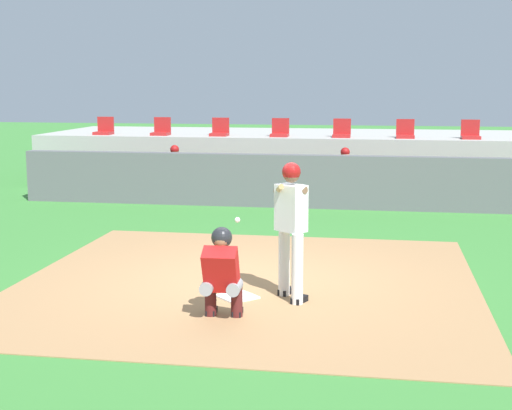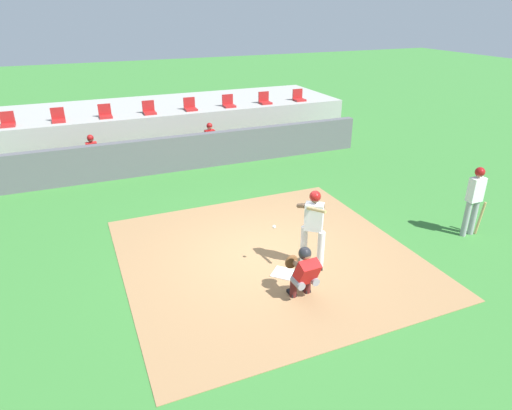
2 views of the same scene
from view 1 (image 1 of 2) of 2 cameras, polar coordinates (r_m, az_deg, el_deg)
The scene contains 17 objects.
ground_plane at distance 10.53m, azimuth -0.63°, elevation -5.99°, with size 80.00×80.00×0.00m, color #387A33.
dirt_infield at distance 10.53m, azimuth -0.63°, elevation -5.96°, with size 6.40×6.40×0.01m, color #9E754C.
home_plate at distance 9.77m, azimuth -1.47°, elevation -7.08°, with size 0.44×0.44×0.02m, color white.
batter_at_plate at distance 9.47m, azimuth 2.68°, elevation -1.32°, with size 0.51×0.91×1.80m.
catcher_crouched at distance 8.78m, azimuth -2.68°, elevation -5.02°, with size 0.49×1.62×1.13m.
dugout_wall at distance 16.74m, azimuth 3.29°, elevation 1.85°, with size 13.00×0.30×1.20m, color #59595E.
dugout_bench at distance 17.77m, azimuth 3.63°, elevation 1.06°, with size 11.80×0.44×0.45m, color olive.
dugout_player_0 at distance 18.16m, azimuth -6.39°, elevation 2.63°, with size 0.49×0.70×1.30m.
dugout_player_1 at distance 17.49m, azimuth 6.85°, elevation 2.36°, with size 0.49×0.70×1.30m.
stands_platform at distance 21.08m, azimuth 4.60°, elevation 3.66°, with size 15.00×4.40×1.40m, color #9E9E99.
stadium_seat_0 at distance 20.81m, azimuth -11.63°, elevation 5.73°, with size 0.46×0.46×0.48m.
stadium_seat_1 at distance 20.28m, azimuth -7.32°, elevation 5.76°, with size 0.46×0.46×0.48m.
stadium_seat_2 at distance 19.87m, azimuth -2.81°, elevation 5.75°, with size 0.46×0.46×0.48m.
stadium_seat_3 at distance 19.59m, azimuth 1.86°, elevation 5.70°, with size 0.46×0.46×0.48m.
stadium_seat_4 at distance 19.44m, azimuth 6.64°, elevation 5.62°, with size 0.46×0.46×0.48m.
stadium_seat_5 at distance 19.43m, azimuth 11.45°, elevation 5.49°, with size 0.46×0.46×0.48m.
stadium_seat_6 at distance 19.55m, azimuth 16.24°, elevation 5.33°, with size 0.46×0.46×0.48m.
Camera 1 is at (1.79, -10.00, 2.79)m, focal length 51.80 mm.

